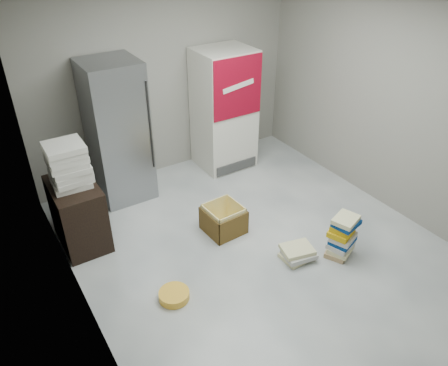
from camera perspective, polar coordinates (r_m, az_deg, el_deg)
ground at (r=5.20m, az=5.60°, el=-9.32°), size 5.00×5.00×0.00m
room_shell at (r=4.23m, az=6.87°, el=9.27°), size 4.04×5.04×2.82m
steel_fridge at (r=5.92m, az=-13.73°, el=6.45°), size 0.70×0.72×1.90m
coke_cooler at (r=6.58m, az=0.01°, el=9.56°), size 0.80×0.73×1.80m
wood_shelf at (r=5.40m, az=-18.49°, el=-3.85°), size 0.50×0.80×0.80m
supply_box_stack at (r=5.07m, az=-19.70°, el=2.25°), size 0.43×0.44×0.52m
phonebook_stack_main at (r=5.18m, az=15.19°, el=-6.73°), size 0.39×0.36×0.54m
phonebook_stack_side at (r=5.14m, az=9.60°, el=-9.02°), size 0.41×0.37×0.16m
cardboard_box at (r=5.44m, az=-0.06°, el=-4.95°), size 0.47×0.47×0.36m
bucket_lid at (r=4.69m, az=-6.53°, el=-14.35°), size 0.42×0.42×0.09m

